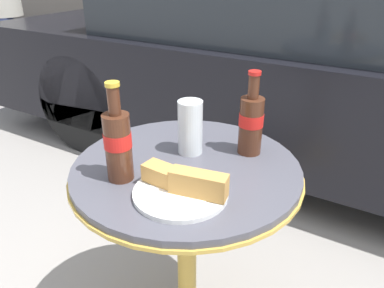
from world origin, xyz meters
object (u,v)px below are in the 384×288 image
cola_bottle_left (118,143)px  parked_car (319,67)px  cola_bottle_right (251,122)px  lunch_plate_near (182,187)px  drinking_glass (190,130)px  bistro_table (187,207)px

cola_bottle_left → parked_car: size_ratio=0.06×
cola_bottle_left → cola_bottle_right: (0.23, 0.30, -0.01)m
lunch_plate_near → parked_car: 1.78m
cola_bottle_right → drinking_glass: (-0.15, -0.09, -0.02)m
bistro_table → parked_car: 1.64m
cola_bottle_left → drinking_glass: 0.23m
drinking_glass → lunch_plate_near: bearing=-64.1°
drinking_glass → parked_car: bearing=89.7°
cola_bottle_right → parked_car: parked_car is taller
bistro_table → lunch_plate_near: bearing=-62.3°
cola_bottle_left → parked_car: bearing=87.2°
bistro_table → drinking_glass: (-0.03, 0.07, 0.22)m
cola_bottle_left → cola_bottle_right: bearing=53.1°
cola_bottle_left → lunch_plate_near: bearing=5.2°
parked_car → cola_bottle_left: bearing=-92.8°
bistro_table → lunch_plate_near: lunch_plate_near is taller
cola_bottle_left → drinking_glass: cola_bottle_left is taller
bistro_table → drinking_glass: drinking_glass is taller
lunch_plate_near → parked_car: bearing=92.9°
drinking_glass → cola_bottle_right: bearing=30.6°
bistro_table → cola_bottle_left: size_ratio=2.66×
cola_bottle_left → parked_car: (0.09, 1.79, -0.21)m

